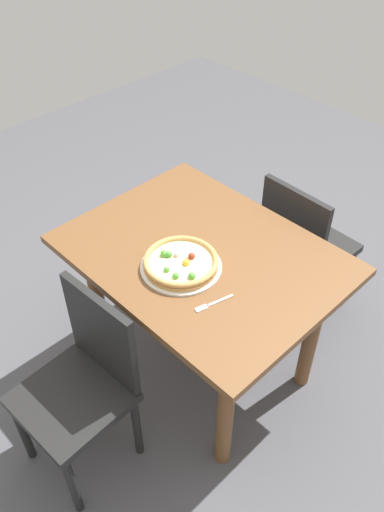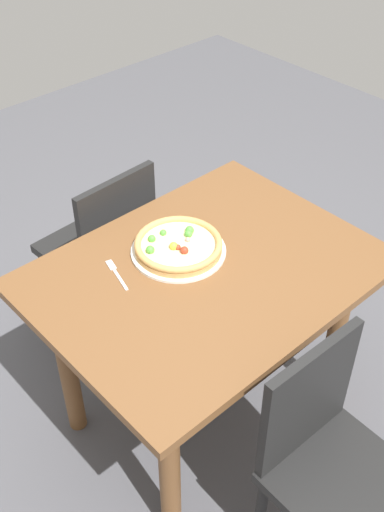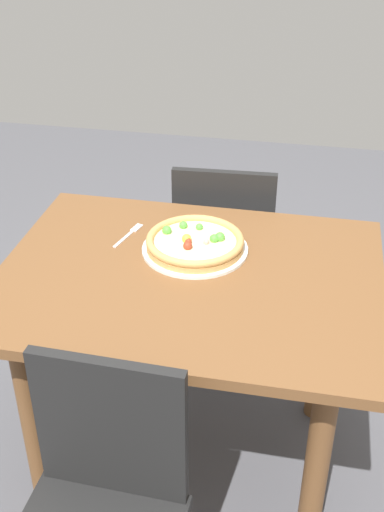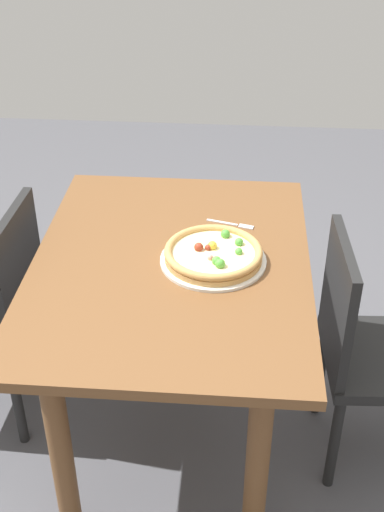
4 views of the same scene
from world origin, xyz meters
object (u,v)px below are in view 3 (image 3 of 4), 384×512
(dining_table, at_px, (189,309))
(plate, at_px, (195,249))
(pizza, at_px, (195,242))
(chair_far, at_px, (225,249))
(fork, at_px, (130,233))

(dining_table, xyz_separation_m, plate, (-0.01, 0.13, 0.14))
(pizza, bearing_deg, chair_far, 87.47)
(chair_far, distance_m, fork, 0.60)
(plate, xyz_separation_m, pizza, (-0.00, 0.00, 0.03))
(plate, distance_m, fork, 0.24)
(plate, bearing_deg, dining_table, -86.74)
(chair_far, height_order, fork, chair_far)
(plate, bearing_deg, pizza, 107.88)
(chair_far, height_order, pizza, chair_far)
(dining_table, distance_m, chair_far, 0.67)
(pizza, bearing_deg, fork, 165.58)
(chair_far, relative_size, plate, 2.60)
(dining_table, distance_m, fork, 0.33)
(fork, bearing_deg, dining_table, -114.10)
(fork, bearing_deg, pizza, -89.43)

